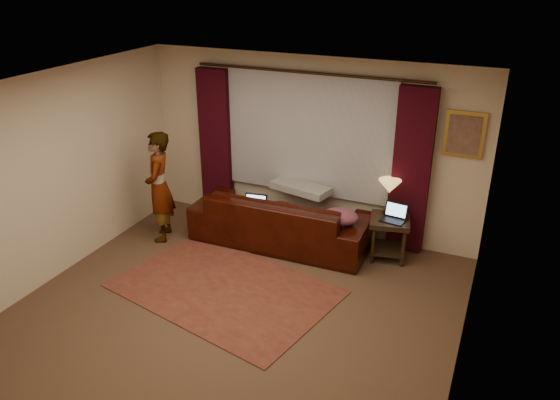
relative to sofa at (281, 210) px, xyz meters
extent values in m
cube|color=brown|center=(0.18, -1.88, -0.52)|extent=(5.00, 5.00, 0.01)
cube|color=silver|center=(0.18, -1.88, 2.09)|extent=(5.00, 5.00, 0.02)
cube|color=beige|center=(0.18, 0.62, 0.79)|extent=(5.00, 0.02, 2.60)
cube|color=beige|center=(0.18, -4.38, 0.79)|extent=(5.00, 0.02, 2.60)
cube|color=beige|center=(-2.32, -1.88, 0.79)|extent=(0.02, 5.00, 2.60)
cube|color=beige|center=(2.68, -1.88, 0.79)|extent=(0.02, 5.00, 2.60)
cube|color=#A1A2AA|center=(0.18, 0.56, 0.99)|extent=(2.50, 0.05, 1.80)
cube|color=black|center=(-1.32, 0.51, 0.67)|extent=(0.50, 0.14, 2.30)
cube|color=black|center=(1.68, 0.51, 0.67)|extent=(0.50, 0.14, 2.30)
cylinder|color=black|center=(0.18, 0.51, 1.87)|extent=(0.04, 0.04, 3.40)
cube|color=#BB913F|center=(2.28, 0.59, 1.24)|extent=(0.50, 0.04, 0.60)
imported|color=black|center=(0.00, 0.00, 0.00)|extent=(2.56, 1.14, 1.03)
cube|color=gray|center=(0.16, 0.33, 0.52)|extent=(0.92, 0.53, 0.10)
ellipsoid|color=#79394E|center=(0.91, -0.09, 0.10)|extent=(0.56, 0.47, 0.21)
cube|color=brown|center=(-0.15, -1.42, -0.51)|extent=(2.96, 2.29, 0.01)
cube|color=black|center=(1.53, 0.18, -0.21)|extent=(0.61, 0.61, 0.60)
imported|color=gray|center=(-1.65, -0.57, 0.30)|extent=(0.63, 0.63, 1.62)
camera|label=1|loc=(2.81, -6.45, 3.29)|focal=35.00mm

